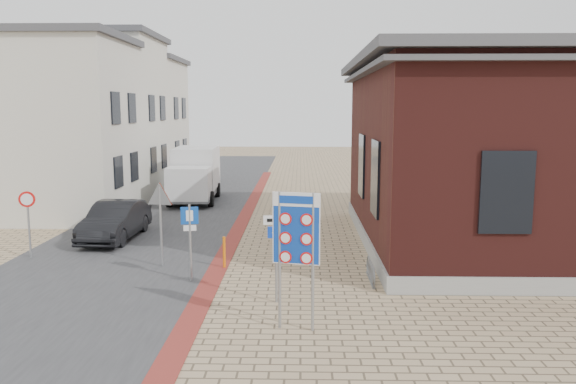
% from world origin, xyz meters
% --- Properties ---
extents(ground, '(120.00, 120.00, 0.00)m').
position_xyz_m(ground, '(0.00, 0.00, 0.00)').
color(ground, tan).
rests_on(ground, ground).
extents(road_strip, '(7.00, 60.00, 0.02)m').
position_xyz_m(road_strip, '(-5.50, 15.00, 0.01)').
color(road_strip, '#38383A').
rests_on(road_strip, ground).
extents(curb_strip, '(0.60, 40.00, 0.02)m').
position_xyz_m(curb_strip, '(-2.00, 10.00, 0.01)').
color(curb_strip, maroon).
rests_on(curb_strip, ground).
extents(brick_building, '(13.00, 13.00, 6.80)m').
position_xyz_m(brick_building, '(8.99, 7.00, 3.49)').
color(brick_building, gray).
rests_on(brick_building, ground).
extents(townhouse_near, '(7.40, 6.40, 8.30)m').
position_xyz_m(townhouse_near, '(-10.99, 12.00, 4.17)').
color(townhouse_near, beige).
rests_on(townhouse_near, ground).
extents(townhouse_mid, '(7.40, 6.40, 9.10)m').
position_xyz_m(townhouse_mid, '(-10.99, 18.00, 4.57)').
color(townhouse_mid, beige).
rests_on(townhouse_mid, ground).
extents(townhouse_far, '(7.40, 6.40, 8.30)m').
position_xyz_m(townhouse_far, '(-10.99, 24.00, 4.17)').
color(townhouse_far, beige).
rests_on(townhouse_far, ground).
extents(bike_rack, '(0.08, 1.80, 0.60)m').
position_xyz_m(bike_rack, '(2.65, 2.20, 0.26)').
color(bike_rack, slate).
rests_on(bike_rack, ground).
extents(sedan, '(1.67, 4.45, 1.45)m').
position_xyz_m(sedan, '(-6.50, 7.23, 0.73)').
color(sedan, black).
rests_on(sedan, ground).
extents(box_truck, '(2.54, 5.58, 2.87)m').
position_xyz_m(box_truck, '(-5.11, 16.19, 1.48)').
color(box_truck, slate).
rests_on(box_truck, ground).
extents(border_sign, '(1.06, 0.27, 3.16)m').
position_xyz_m(border_sign, '(0.50, -1.50, 2.28)').
color(border_sign, gray).
rests_on(border_sign, ground).
extents(essen_sign, '(0.66, 0.12, 2.44)m').
position_xyz_m(essen_sign, '(-0.02, 0.30, 1.61)').
color(essen_sign, gray).
rests_on(essen_sign, ground).
extents(parking_sign, '(0.50, 0.14, 2.27)m').
position_xyz_m(parking_sign, '(-2.58, 2.00, 1.53)').
color(parking_sign, gray).
rests_on(parking_sign, ground).
extents(yield_sign, '(0.93, 0.26, 2.65)m').
position_xyz_m(yield_sign, '(-3.80, 3.50, 2.04)').
color(yield_sign, gray).
rests_on(yield_sign, ground).
extents(speed_sign, '(0.53, 0.14, 2.26)m').
position_xyz_m(speed_sign, '(-8.50, 4.50, 1.51)').
color(speed_sign, gray).
rests_on(speed_sign, ground).
extents(bollard, '(0.11, 0.11, 1.01)m').
position_xyz_m(bollard, '(-1.80, 3.40, 0.50)').
color(bollard, orange).
rests_on(bollard, ground).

